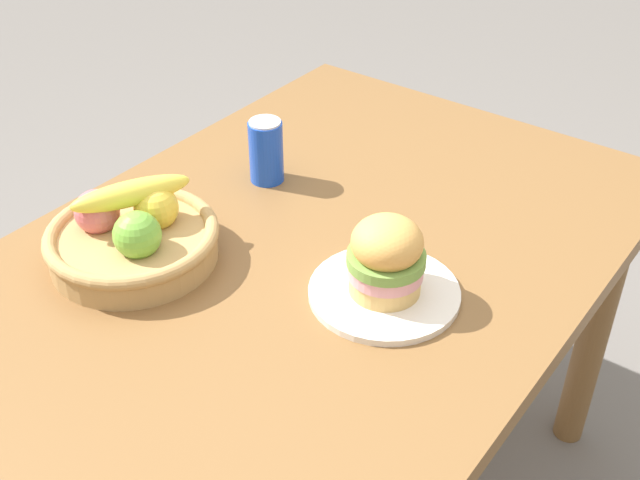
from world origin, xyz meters
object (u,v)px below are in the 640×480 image
object	(u,v)px
soda_can	(266,151)
fruit_basket	(132,235)
plate	(384,292)
sandwich	(386,257)

from	to	relation	value
soda_can	fruit_basket	bearing A→B (deg)	177.43
plate	fruit_basket	size ratio (longest dim) A/B	0.83
plate	soda_can	world-z (taller)	soda_can
sandwich	soda_can	bearing A→B (deg)	66.53
plate	soda_can	bearing A→B (deg)	66.53
fruit_basket	sandwich	bearing A→B (deg)	-67.10
sandwich	fruit_basket	world-z (taller)	sandwich
plate	fruit_basket	world-z (taller)	fruit_basket
soda_can	plate	bearing A→B (deg)	-113.47
soda_can	fruit_basket	world-z (taller)	fruit_basket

